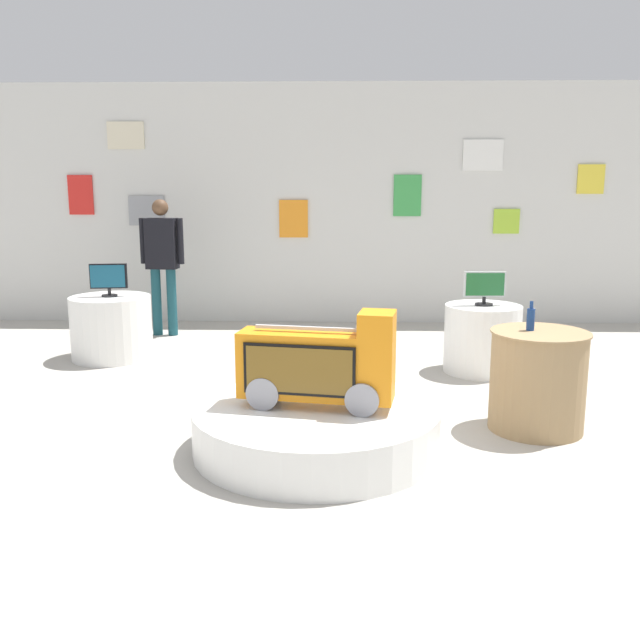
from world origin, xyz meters
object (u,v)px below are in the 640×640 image
at_px(display_pedestal_center_rear, 112,327).
at_px(tv_on_center_rear, 108,278).
at_px(side_table_round, 538,380).
at_px(main_display_pedestal, 316,428).
at_px(bottle_on_side_table, 531,319).
at_px(display_pedestal_left_rear, 482,339).
at_px(novelty_firetruck_tv, 319,368).
at_px(tv_on_left_rear, 485,287).
at_px(shopper_browsing_near_truck, 162,257).

relative_size(display_pedestal_center_rear, tv_on_center_rear, 2.19).
relative_size(tv_on_center_rear, side_table_round, 0.51).
bearing_deg(tv_on_center_rear, main_display_pedestal, -48.29).
height_order(display_pedestal_center_rear, side_table_round, side_table_round).
relative_size(main_display_pedestal, bottle_on_side_table, 7.76).
relative_size(display_pedestal_left_rear, bottle_on_side_table, 3.39).
relative_size(novelty_firetruck_tv, bottle_on_side_table, 4.98).
height_order(novelty_firetruck_tv, tv_on_left_rear, tv_on_left_rear).
relative_size(tv_on_left_rear, side_table_round, 0.53).
bearing_deg(tv_on_center_rear, side_table_round, -28.16).
relative_size(tv_on_center_rear, shopper_browsing_near_truck, 0.23).
bearing_deg(main_display_pedestal, side_table_round, 15.29).
height_order(tv_on_left_rear, side_table_round, tv_on_left_rear).
distance_m(novelty_firetruck_tv, tv_on_center_rear, 3.52).
xyz_separation_m(main_display_pedestal, display_pedestal_center_rear, (-2.32, 2.61, 0.18)).
distance_m(display_pedestal_left_rear, shopper_browsing_near_truck, 4.07).
relative_size(tv_on_left_rear, shopper_browsing_near_truck, 0.24).
bearing_deg(shopper_browsing_near_truck, tv_on_left_rear, -24.50).
bearing_deg(display_pedestal_left_rear, bottle_on_side_table, -89.96).
relative_size(side_table_round, shopper_browsing_near_truck, 0.46).
bearing_deg(novelty_firetruck_tv, tv_on_center_rear, 131.83).
distance_m(display_pedestal_left_rear, tv_on_center_rear, 4.00).
relative_size(tv_on_left_rear, tv_on_center_rear, 1.05).
distance_m(main_display_pedestal, display_pedestal_center_rear, 3.50).
height_order(display_pedestal_left_rear, side_table_round, side_table_round).
height_order(novelty_firetruck_tv, bottle_on_side_table, novelty_firetruck_tv).
height_order(main_display_pedestal, display_pedestal_center_rear, display_pedestal_center_rear).
relative_size(main_display_pedestal, novelty_firetruck_tv, 1.56).
xyz_separation_m(display_pedestal_left_rear, shopper_browsing_near_truck, (-3.66, 1.66, 0.66)).
distance_m(display_pedestal_left_rear, bottle_on_side_table, 1.73).
height_order(main_display_pedestal, bottle_on_side_table, bottle_on_side_table).
height_order(display_pedestal_center_rear, bottle_on_side_table, bottle_on_side_table).
bearing_deg(main_display_pedestal, novelty_firetruck_tv, -28.04).
height_order(tv_on_left_rear, display_pedestal_center_rear, tv_on_left_rear).
relative_size(display_pedestal_center_rear, shopper_browsing_near_truck, 0.51).
xyz_separation_m(display_pedestal_center_rear, tv_on_center_rear, (-0.00, -0.00, 0.54)).
bearing_deg(display_pedestal_center_rear, side_table_round, -28.21).
bearing_deg(novelty_firetruck_tv, main_display_pedestal, 151.96).
xyz_separation_m(main_display_pedestal, tv_on_center_rear, (-2.32, 2.61, 0.72)).
bearing_deg(bottle_on_side_table, novelty_firetruck_tv, -162.40).
relative_size(display_pedestal_left_rear, side_table_round, 0.99).
bearing_deg(display_pedestal_center_rear, tv_on_center_rear, -97.82).
distance_m(novelty_firetruck_tv, bottle_on_side_table, 1.70).
relative_size(display_pedestal_center_rear, bottle_on_side_table, 3.85).
bearing_deg(side_table_round, display_pedestal_left_rear, 92.42).
bearing_deg(shopper_browsing_near_truck, side_table_round, -41.96).
bearing_deg(bottle_on_side_table, display_pedestal_center_rear, 151.77).
xyz_separation_m(tv_on_left_rear, display_pedestal_center_rear, (-3.94, 0.47, -0.53)).
bearing_deg(display_pedestal_left_rear, tv_on_left_rear, -92.01).
xyz_separation_m(tv_on_left_rear, bottle_on_side_table, (0.00, -1.65, -0.01)).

